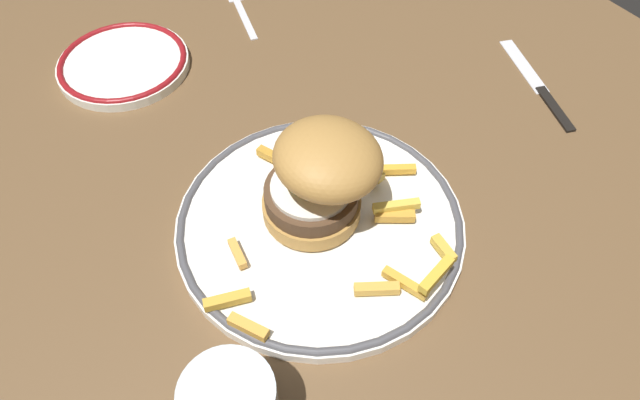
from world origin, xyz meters
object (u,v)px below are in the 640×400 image
dinner_plate (320,223)px  side_plate (123,63)px  burger (321,176)px  knife (542,89)px  fork (240,9)px

dinner_plate → side_plate: same height
burger → knife: 35.02cm
side_plate → knife: bearing=52.4°
dinner_plate → knife: size_ratio=1.67×
burger → side_plate: 36.08cm
dinner_plate → burger: burger is taller
burger → fork: burger is taller
dinner_plate → burger: bearing=141.5°
side_plate → fork: side_plate is taller
dinner_plate → fork: dinner_plate is taller
side_plate → dinner_plate: bearing=12.0°
burger → side_plate: burger is taller
burger → knife: burger is taller
side_plate → fork: (-3.58, 18.87, -0.65)cm
fork → burger: bearing=-15.9°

